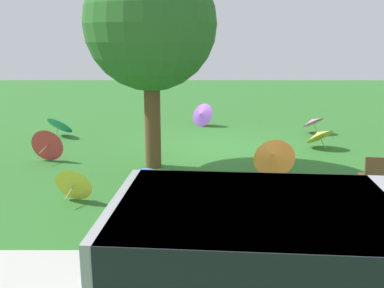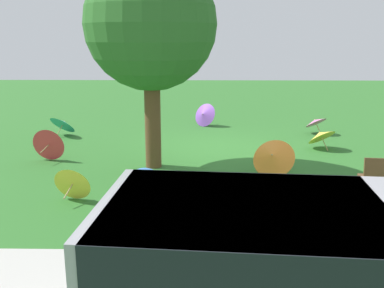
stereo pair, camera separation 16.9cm
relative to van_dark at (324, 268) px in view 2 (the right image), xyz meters
name	(u,v)px [view 2 (the right image)]	position (x,y,z in m)	size (l,w,h in m)	color
ground	(212,150)	(0.84, -7.88, -0.91)	(40.00, 40.00, 0.00)	#2D6B28
van_dark	(324,268)	(0.00, 0.00, 0.00)	(4.74, 2.43, 1.53)	#99999E
shade_tree	(151,25)	(2.29, -6.26, 2.38)	(2.98, 2.98, 4.81)	brown
parasol_blue_0	(146,178)	(2.22, -4.16, -0.52)	(0.78, 0.76, 0.63)	tan
parasol_yellow_0	(321,135)	(-2.18, -8.05, -0.52)	(1.06, 1.05, 0.69)	tan
parasol_purple_0	(204,114)	(1.04, -11.16, -0.50)	(0.94, 0.89, 0.83)	tan
parasol_yellow_1	(74,182)	(3.58, -4.03, -0.55)	(0.77, 0.69, 0.72)	tan
parasol_teal_0	(63,123)	(5.47, -9.51, -0.50)	(1.09, 1.05, 0.74)	tan
parasol_pink_0	(315,121)	(-2.54, -9.99, -0.51)	(0.96, 0.96, 0.64)	tan
parasol_red_1	(50,144)	(4.97, -6.80, -0.49)	(0.86, 0.71, 0.84)	tan
parasol_orange_0	(273,157)	(-0.43, -5.48, -0.43)	(1.17, 1.09, 0.90)	tan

